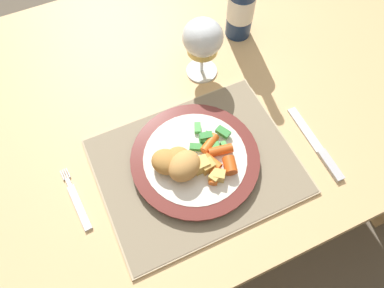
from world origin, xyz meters
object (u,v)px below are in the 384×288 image
at_px(fork, 78,203).
at_px(wine_glass, 203,40).
at_px(table_knife, 319,149).
at_px(dining_table, 165,122).
at_px(dinner_plate, 196,159).

height_order(fork, wine_glass, wine_glass).
height_order(fork, table_knife, table_knife).
bearing_deg(wine_glass, dining_table, -162.18).
relative_size(dining_table, wine_glass, 10.49).
distance_m(dinner_plate, table_knife, 0.25).
bearing_deg(dinner_plate, fork, 176.12).
height_order(dinner_plate, wine_glass, wine_glass).
distance_m(dining_table, fork, 0.29).
relative_size(dinner_plate, wine_glass, 1.73).
relative_size(dining_table, table_knife, 8.25).
bearing_deg(fork, table_knife, -11.25).
xyz_separation_m(dining_table, dinner_plate, (0.00, -0.17, 0.11)).
xyz_separation_m(dining_table, fork, (-0.23, -0.15, 0.09)).
height_order(dinner_plate, fork, dinner_plate).
xyz_separation_m(dinner_plate, wine_glass, (0.11, 0.20, 0.08)).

